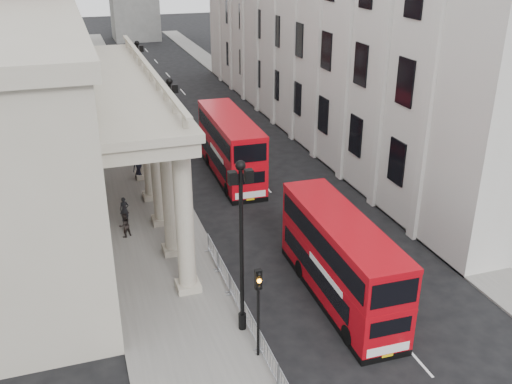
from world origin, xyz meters
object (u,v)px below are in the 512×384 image
object	(u,v)px
lamp_post_south	(241,237)
pedestrian_c	(139,167)
bus_far	(230,145)
lamp_post_mid	(172,130)
traffic_light	(258,297)
bus_near	(340,258)
pedestrian_a	(124,209)
lamp_post_north	(140,80)
pedestrian_b	(125,225)

from	to	relation	value
lamp_post_south	pedestrian_c	distance (m)	20.27
bus_far	lamp_post_mid	bearing A→B (deg)	-150.05
traffic_light	bus_near	distance (m)	6.18
traffic_light	pedestrian_c	size ratio (longest dim) A/B	2.30
lamp_post_south	pedestrian_a	xyz separation A→B (m)	(-3.89, 13.01, -4.00)
lamp_post_north	bus_far	world-z (taller)	lamp_post_north
lamp_post_north	pedestrian_c	distance (m)	12.96
bus_far	bus_near	bearing A→B (deg)	-86.43
lamp_post_north	pedestrian_a	world-z (taller)	lamp_post_north
lamp_post_north	bus_near	world-z (taller)	lamp_post_north
pedestrian_a	pedestrian_c	size ratio (longest dim) A/B	0.85
bus_near	pedestrian_c	world-z (taller)	bus_near
lamp_post_north	pedestrian_c	world-z (taller)	lamp_post_north
lamp_post_north	traffic_light	world-z (taller)	lamp_post_north
lamp_post_north	pedestrian_c	xyz separation A→B (m)	(-2.03, -12.20, -3.86)
pedestrian_a	bus_far	bearing A→B (deg)	43.63
bus_near	lamp_post_north	bearing A→B (deg)	101.12
lamp_post_south	traffic_light	bearing A→B (deg)	-87.16
bus_near	pedestrian_b	world-z (taller)	bus_near
lamp_post_south	traffic_light	size ratio (longest dim) A/B	1.93
lamp_post_mid	bus_near	bearing A→B (deg)	-70.15
bus_near	pedestrian_a	size ratio (longest dim) A/B	6.43
lamp_post_mid	lamp_post_north	world-z (taller)	same
pedestrian_a	pedestrian_c	bearing A→B (deg)	85.52
bus_near	bus_far	xyz separation A→B (m)	(-0.64, 17.52, 0.15)
traffic_light	pedestrian_a	bearing A→B (deg)	104.86
lamp_post_south	traffic_light	world-z (taller)	lamp_post_south
lamp_post_mid	bus_far	xyz separation A→B (m)	(4.76, 2.58, -2.46)
lamp_post_south	bus_near	size ratio (longest dim) A/B	0.81
bus_near	pedestrian_c	size ratio (longest dim) A/B	5.48
lamp_post_mid	pedestrian_c	size ratio (longest dim) A/B	4.46
bus_far	pedestrian_c	size ratio (longest dim) A/B	5.85
lamp_post_south	bus_far	world-z (taller)	lamp_post_south
bus_near	pedestrian_c	xyz separation A→B (m)	(-7.42, 18.74, -1.24)
lamp_post_south	bus_far	distance (m)	19.34
lamp_post_south	lamp_post_mid	bearing A→B (deg)	90.00
lamp_post_north	bus_near	size ratio (longest dim) A/B	0.81
pedestrian_b	pedestrian_c	size ratio (longest dim) A/B	0.82
lamp_post_mid	traffic_light	world-z (taller)	lamp_post_mid
bus_near	lamp_post_south	bearing A→B (deg)	-167.67
traffic_light	pedestrian_c	distance (m)	22.01
lamp_post_south	bus_far	bearing A→B (deg)	75.64
lamp_post_south	pedestrian_b	size ratio (longest dim) A/B	5.43
lamp_post_south	lamp_post_north	distance (m)	32.00
lamp_post_south	bus_near	distance (m)	6.09
traffic_light	pedestrian_b	xyz separation A→B (m)	(-4.22, 12.83, -2.22)
bus_far	pedestrian_c	world-z (taller)	bus_far
traffic_light	bus_far	size ratio (longest dim) A/B	0.39
lamp_post_south	lamp_post_mid	xyz separation A→B (m)	(0.00, 16.00, 0.00)
lamp_post_north	pedestrian_a	distance (m)	19.79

